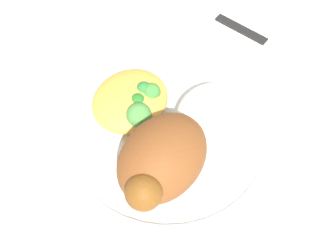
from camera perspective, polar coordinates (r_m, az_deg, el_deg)
ground_plane at (r=0.55m, az=0.00°, el=-1.34°), size 2.00×2.00×0.00m
plate at (r=0.54m, az=0.00°, el=-0.94°), size 0.24×0.24×0.01m
roasted_chicken at (r=0.47m, az=-0.87°, el=-4.28°), size 0.12×0.08×0.07m
rice_pile at (r=0.53m, az=5.94°, el=1.37°), size 0.10×0.09×0.03m
mac_cheese_with_broccoli at (r=0.54m, az=-4.37°, el=3.32°), size 0.10×0.09×0.04m
fork at (r=0.63m, az=11.24°, el=7.99°), size 0.02×0.14×0.01m
knife at (r=0.65m, az=12.07°, el=10.36°), size 0.02×0.19×0.01m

